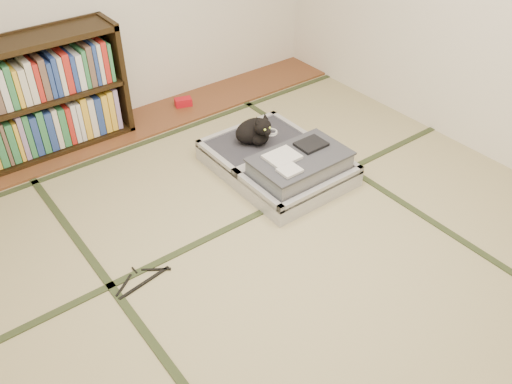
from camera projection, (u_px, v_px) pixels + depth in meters
floor at (283, 252)px, 3.45m from camera, size 4.50×4.50×0.00m
wood_strip at (137, 124)px, 4.71m from camera, size 4.00×0.50×0.02m
red_item at (183, 102)px, 4.94m from camera, size 0.17×0.13×0.07m
room_shell at (292, 29)px, 2.56m from camera, size 4.50×4.50×4.50m
tatami_borders at (238, 213)px, 3.76m from camera, size 4.00×4.50×0.01m
bookcase at (29, 103)px, 4.10m from camera, size 1.48×0.34×0.95m
suitcase at (281, 163)px, 4.06m from camera, size 0.79×1.05×0.31m
cat at (255, 131)px, 4.15m from camera, size 0.35×0.35×0.28m
cable_coil at (271, 132)px, 4.31m from camera, size 0.11×0.11×0.03m
hanger at (142, 280)px, 3.25m from camera, size 0.37×0.20×0.01m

